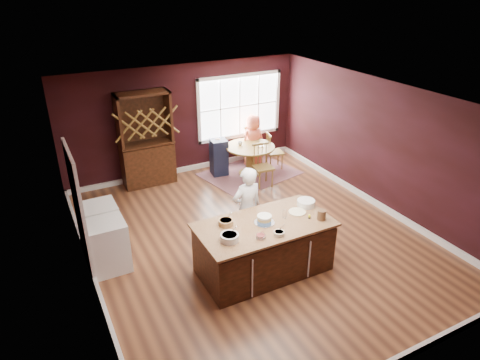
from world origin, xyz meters
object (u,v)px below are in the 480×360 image
chair_south (263,166)px  seated_woman (253,141)px  dining_table (250,154)px  kitchen_island (264,248)px  baker (247,209)px  washer (108,246)px  dryer (101,227)px  toddler (216,144)px  high_chair (219,156)px  chair_east (275,151)px  layer_cake (264,219)px  chair_north (245,142)px  hutch (146,140)px

chair_south → seated_woman: 1.24m
seated_woman → dining_table: bearing=47.4°
seated_woman → kitchen_island: bearing=57.3°
baker → washer: (-2.36, 0.52, -0.35)m
baker → dryer: (-2.36, 1.16, -0.35)m
toddler → high_chair: bearing=-6.7°
chair_east → baker: bearing=153.5°
chair_south → dryer: 4.02m
seated_woman → washer: bearing=26.4°
kitchen_island → washer: 2.61m
dining_table → baker: baker is taller
kitchen_island → high_chair: (0.98, 3.88, 0.04)m
layer_cake → dryer: 3.01m
kitchen_island → chair_south: chair_south is taller
kitchen_island → chair_north: (1.98, 4.35, 0.09)m
layer_cake → high_chair: bearing=75.9°
high_chair → hutch: size_ratio=0.43×
kitchen_island → chair_east: chair_east is taller
high_chair → seated_woman: bearing=12.1°
kitchen_island → baker: size_ratio=1.38×
kitchen_island → seated_woman: size_ratio=1.61×
chair_east → hutch: (-3.13, 0.64, 0.63)m
hutch → dining_table: bearing=-15.5°
toddler → washer: (-3.21, -2.63, -0.36)m
chair_north → washer: bearing=22.1°
hutch → dryer: size_ratio=2.45×
dining_table → kitchen_island: bearing=-115.3°
seated_woman → dryer: (-4.29, -2.08, -0.23)m
washer → seated_woman: bearing=32.4°
chair_north → kitchen_island: bearing=51.7°
layer_cake → seated_woman: bearing=63.2°
dining_table → chair_south: 0.73m
kitchen_island → hutch: size_ratio=0.99×
kitchen_island → high_chair: high_chair is taller
layer_cake → dining_table: bearing=64.6°
seated_woman → dryer: bearing=19.9°
chair_north → toddler: size_ratio=4.07×
dining_table → chair_north: 0.86m
dryer → toddler: bearing=31.8°
toddler → hutch: (-1.64, 0.31, 0.30)m
chair_south → washer: (-3.92, -1.55, -0.07)m
chair_east → washer: bearing=129.2°
high_chair → kitchen_island: bearing=-97.6°
chair_south → seated_woman: size_ratio=0.75×
baker → layer_cake: 0.75m
layer_cake → hutch: hutch is taller
baker → seated_woman: 3.77m
dryer → hutch: bearing=55.7°
washer → dryer: 0.64m
chair_south → chair_north: 1.58m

